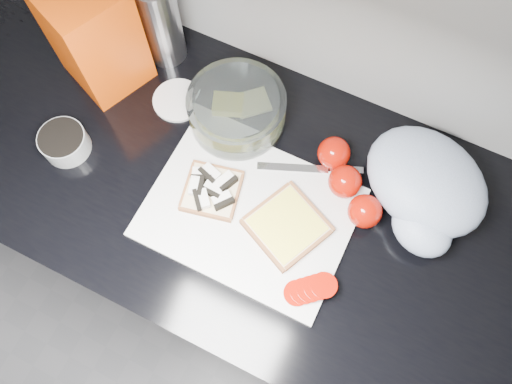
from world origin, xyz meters
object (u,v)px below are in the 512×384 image
(cutting_board, at_px, (249,213))
(bread_bag, at_px, (94,34))
(glass_bowl, at_px, (237,111))
(steel_canister, at_px, (160,21))

(cutting_board, relative_size, bread_bag, 1.60)
(cutting_board, height_order, glass_bowl, glass_bowl)
(cutting_board, relative_size, steel_canister, 1.93)
(bread_bag, distance_m, steel_canister, 0.14)
(bread_bag, height_order, steel_canister, bread_bag)
(glass_bowl, distance_m, bread_bag, 0.33)
(glass_bowl, xyz_separation_m, bread_bag, (-0.32, -0.01, 0.08))
(glass_bowl, height_order, steel_canister, steel_canister)
(cutting_board, bearing_deg, bread_bag, 158.81)
(bread_bag, bearing_deg, steel_canister, 70.33)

